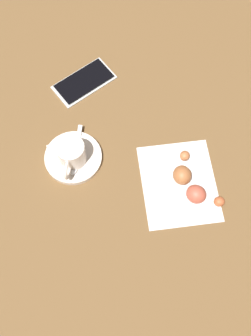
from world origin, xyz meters
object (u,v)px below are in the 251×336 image
teaspoon (75,159)px  napkin (179,183)px  espresso_cup (71,154)px  sugar_packet (63,145)px  saucer (73,158)px  cell_phone (84,82)px  croissant (191,184)px

teaspoon → napkin: size_ratio=0.67×
espresso_cup → sugar_packet: bearing=-61.1°
saucer → teaspoon: size_ratio=0.98×
saucer → sugar_packet: bearing=-54.5°
espresso_cup → cell_phone: espresso_cup is taller
sugar_packet → croissant: croissant is taller
croissant → cell_phone: croissant is taller
espresso_cup → sugar_packet: size_ratio=1.27×
napkin → teaspoon: bearing=-18.1°
teaspoon → croissant: size_ratio=0.93×
croissant → espresso_cup: bearing=-18.7°
saucer → espresso_cup: (0.00, 0.01, 0.03)m
teaspoon → cell_phone: size_ratio=0.79×
saucer → sugar_packet: sugar_packet is taller
napkin → cell_phone: bearing=-55.9°
sugar_packet → napkin: (-0.24, 0.11, -0.01)m
saucer → cell_phone: size_ratio=0.77×
sugar_packet → napkin: sugar_packet is taller
teaspoon → napkin: 0.23m
espresso_cup → napkin: size_ratio=0.47×
saucer → sugar_packet: size_ratio=1.79×
saucer → napkin: (-0.22, 0.08, -0.00)m
espresso_cup → napkin: (-0.22, 0.07, -0.04)m
cell_phone → saucer: bearing=80.5°
saucer → sugar_packet: 0.04m
napkin → croissant: 0.03m
saucer → cell_phone: saucer is taller
cell_phone → napkin: bearing=124.1°
espresso_cup → croissant: (-0.24, 0.08, -0.02)m
saucer → cell_phone: 0.20m
napkin → croissant: croissant is taller
espresso_cup → cell_phone: size_ratio=0.55×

